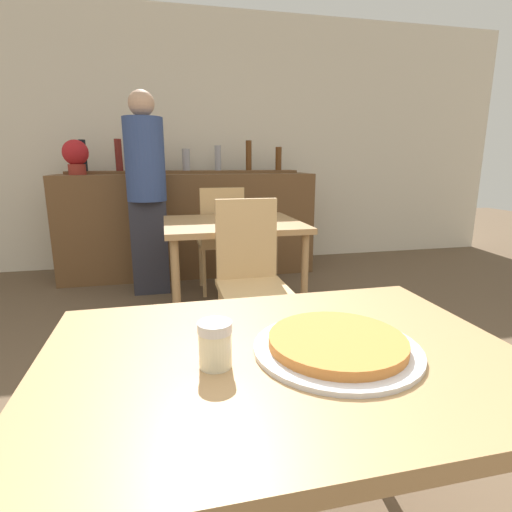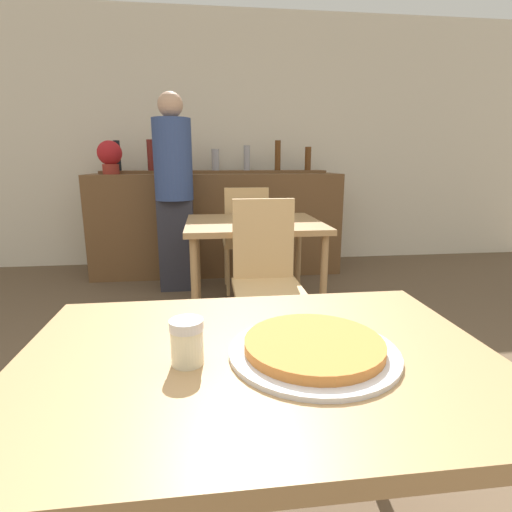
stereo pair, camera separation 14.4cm
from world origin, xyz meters
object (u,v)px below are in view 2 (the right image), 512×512
at_px(pizza_tray, 314,348).
at_px(potted_plant, 110,155).
at_px(cheese_shaker, 187,342).
at_px(chair_far_side_back, 246,234).
at_px(chair_far_side_front, 265,269).
at_px(person_standing, 174,187).

xyz_separation_m(pizza_tray, potted_plant, (-1.18, 3.41, 0.47)).
distance_m(cheese_shaker, potted_plant, 3.56).
distance_m(chair_far_side_back, pizza_tray, 2.72).
relative_size(chair_far_side_front, pizza_tray, 2.47).
bearing_deg(chair_far_side_back, cheese_shaker, 81.72).
bearing_deg(chair_far_side_front, person_standing, 114.32).
bearing_deg(cheese_shaker, potted_plant, 104.58).
xyz_separation_m(chair_far_side_back, potted_plant, (-1.28, 0.70, 0.69)).
height_order(chair_far_side_front, cheese_shaker, chair_far_side_front).
bearing_deg(potted_plant, chair_far_side_front, -56.26).
height_order(pizza_tray, potted_plant, potted_plant).
relative_size(chair_far_side_back, pizza_tray, 2.47).
height_order(chair_far_side_back, cheese_shaker, chair_far_side_back).
relative_size(chair_far_side_front, cheese_shaker, 9.47).
bearing_deg(chair_far_side_back, pizza_tray, 87.71).
bearing_deg(pizza_tray, person_standing, 100.26).
distance_m(chair_far_side_back, cheese_shaker, 2.76).
bearing_deg(chair_far_side_front, cheese_shaker, -104.80).
bearing_deg(cheese_shaker, pizza_tray, 1.49).
bearing_deg(potted_plant, pizza_tray, -70.97).
xyz_separation_m(chair_far_side_back, cheese_shaker, (-0.40, -2.72, 0.26)).
bearing_deg(cheese_shaker, person_standing, 94.64).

